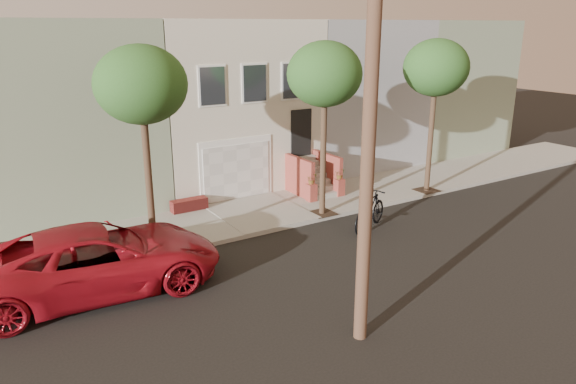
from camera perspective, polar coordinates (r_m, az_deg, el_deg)
ground at (r=16.93m, az=8.60°, el=-7.08°), size 90.00×90.00×0.00m
sidewalk at (r=20.92m, az=-0.92°, el=-1.82°), size 40.00×3.70×0.15m
house_row at (r=25.16m, az=-7.97°, el=9.65°), size 33.10×11.70×7.00m
tree_left at (r=16.26m, az=-15.33°, el=10.79°), size 2.70×2.57×6.30m
tree_mid at (r=19.18m, az=3.93°, el=12.26°), size 2.70×2.57×6.30m
tree_right at (r=22.84m, az=15.45°, el=12.51°), size 2.70×2.57×6.30m
pickup_truck at (r=15.40m, az=-19.55°, el=-6.78°), size 6.76×3.52×1.82m
motorcycle at (r=19.10m, az=8.69°, el=-1.96°), size 2.37×1.54×1.38m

